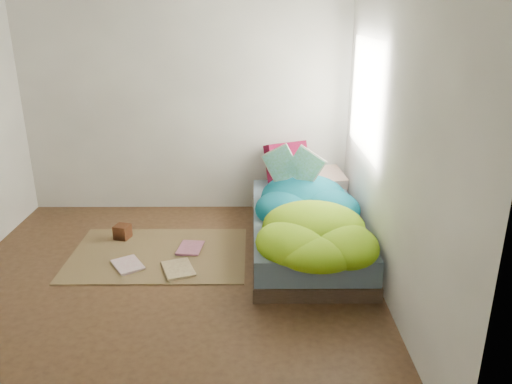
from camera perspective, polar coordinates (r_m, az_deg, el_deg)
ground at (r=4.23m, az=-10.34°, el=-10.46°), size 3.50×3.50×0.00m
room_walls at (r=3.70m, az=-11.71°, el=11.90°), size 3.54×3.54×2.62m
bed at (r=4.75m, az=5.68°, el=-4.35°), size 1.00×2.00×0.34m
duvet at (r=4.42m, az=6.11°, el=-1.49°), size 0.96×1.84×0.34m
rug at (r=4.73m, az=-11.05°, el=-6.98°), size 1.60×1.10×0.01m
pillow_floral at (r=5.42m, az=6.78°, el=1.43°), size 0.68×0.50×0.14m
pillow_magenta at (r=5.39m, az=3.62°, el=3.22°), size 0.47×0.32×0.46m
open_book at (r=4.75m, az=4.26°, el=4.18°), size 0.50×0.26×0.30m
wooden_box at (r=5.08m, az=-15.02°, el=-4.40°), size 0.17×0.17×0.14m
floor_book_a at (r=4.53m, az=-15.75°, el=-8.38°), size 0.34×0.37×0.02m
floor_book_b at (r=4.77m, az=-8.81°, el=-6.30°), size 0.25×0.32×0.03m
floor_book_c at (r=4.38m, az=-10.46°, el=-8.93°), size 0.35×0.40×0.03m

